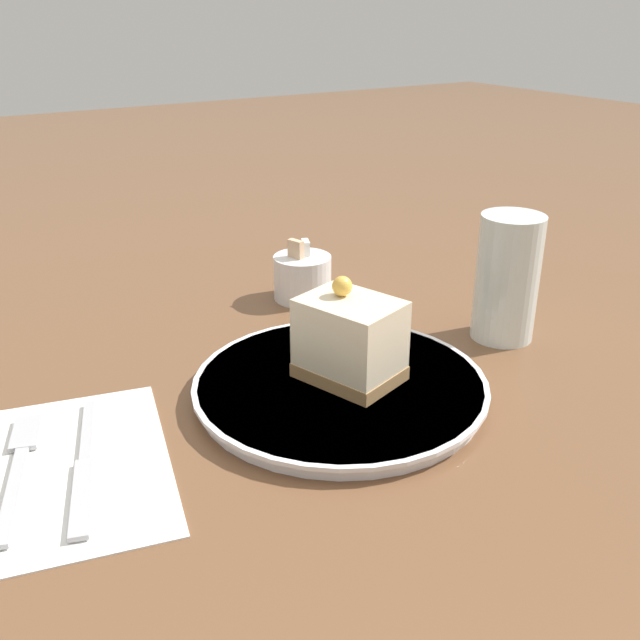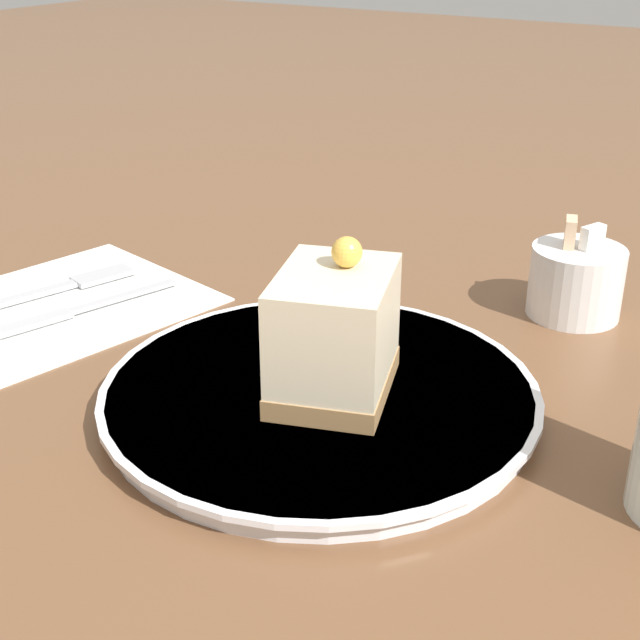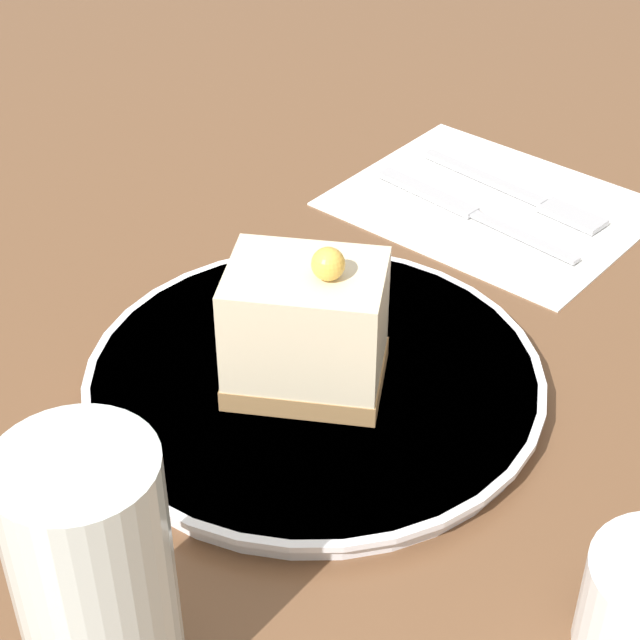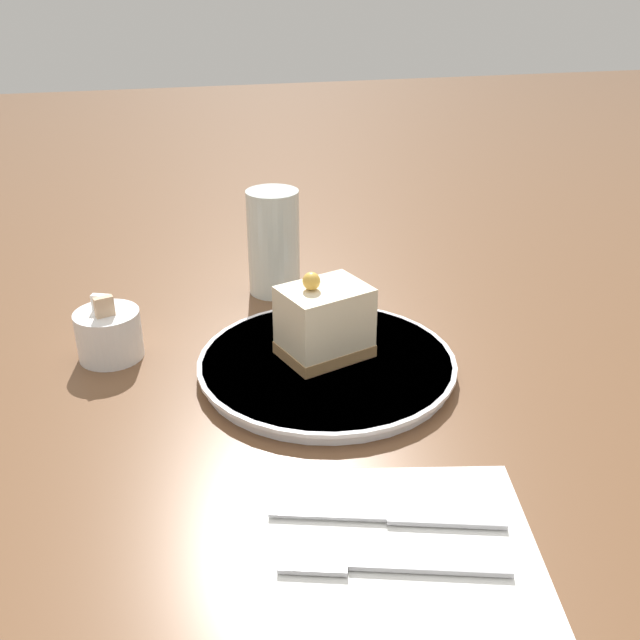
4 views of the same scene
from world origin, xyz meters
name	(u,v)px [view 4 (image 4 of 4)]	position (x,y,z in m)	size (l,w,h in m)	color
ground_plane	(324,367)	(0.00, 0.00, 0.00)	(4.00, 4.00, 0.00)	brown
plate	(326,364)	(-0.01, 0.00, 0.01)	(0.27, 0.27, 0.02)	white
cake_slice	(326,323)	(0.00, 0.00, 0.05)	(0.09, 0.11, 0.10)	#9E7547
napkin	(390,544)	(-0.27, 0.02, 0.00)	(0.22, 0.25, 0.00)	white
fork	(373,565)	(-0.29, 0.04, 0.01)	(0.07, 0.16, 0.00)	#B2B2B7
knife	(409,518)	(-0.25, 0.00, 0.01)	(0.07, 0.18, 0.00)	#B2B2B7
sugar_bowl	(109,334)	(0.08, 0.22, 0.03)	(0.07, 0.07, 0.08)	white
drinking_glass	(274,242)	(0.21, 0.01, 0.07)	(0.07, 0.07, 0.14)	silver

